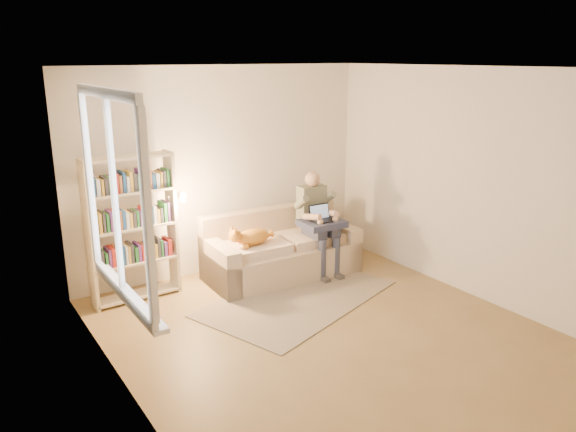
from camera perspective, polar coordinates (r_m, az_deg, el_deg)
floor at (r=5.80m, az=4.10°, el=-11.84°), size 4.50×4.50×0.00m
ceiling at (r=5.13m, az=4.69°, el=14.78°), size 4.00×4.50×0.02m
wall_left at (r=4.44m, az=-16.61°, el=-3.13°), size 0.02×4.50×2.60m
wall_right at (r=6.70m, az=18.11°, el=3.09°), size 0.02×4.50×2.60m
wall_back at (r=7.18m, az=-6.63°, el=4.62°), size 4.00×0.02×2.60m
wall_front at (r=3.89m, az=25.12°, el=-6.79°), size 4.00×0.02×2.60m
window at (r=4.62m, az=-16.79°, el=-1.44°), size 0.12×1.52×1.69m
sofa at (r=7.14m, az=-0.79°, el=-3.73°), size 1.94×0.94×0.81m
person at (r=7.11m, az=2.94°, el=-0.04°), size 0.37×0.57×1.30m
cat at (r=6.72m, az=-3.70°, el=-2.10°), size 0.66×0.25×0.24m
blanket at (r=7.01m, az=3.02°, el=-0.82°), size 0.54×0.45×0.08m
laptop at (r=6.99m, az=2.99°, el=-0.11°), size 0.30×0.24×0.26m
bookshelf at (r=6.48m, az=-15.57°, el=-0.54°), size 1.12×0.30×1.68m
rug at (r=6.55m, az=0.99°, el=-8.34°), size 2.56×1.98×0.01m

